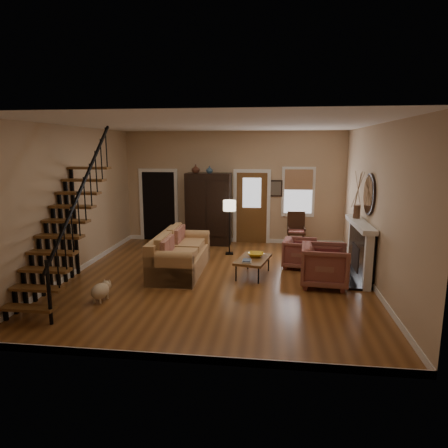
# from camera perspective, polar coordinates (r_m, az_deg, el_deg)

# --- Properties ---
(room) EXTENTS (7.00, 7.33, 3.30)m
(room) POSITION_cam_1_polar(r_m,az_deg,el_deg) (10.27, -1.91, 3.45)
(room) COLOR brown
(room) RESTS_ON ground
(staircase) EXTENTS (0.94, 2.80, 3.20)m
(staircase) POSITION_cam_1_polar(r_m,az_deg,el_deg) (8.13, -22.17, 1.32)
(staircase) COLOR brown
(staircase) RESTS_ON ground
(fireplace) EXTENTS (0.33, 1.95, 2.30)m
(fireplace) POSITION_cam_1_polar(r_m,az_deg,el_deg) (9.25, 19.07, -2.83)
(fireplace) COLOR black
(fireplace) RESTS_ON ground
(armoire) EXTENTS (1.30, 0.60, 2.10)m
(armoire) POSITION_cam_1_polar(r_m,az_deg,el_deg) (11.74, -2.22, 2.16)
(armoire) COLOR black
(armoire) RESTS_ON ground
(vase_a) EXTENTS (0.24, 0.24, 0.25)m
(vase_a) POSITION_cam_1_polar(r_m,az_deg,el_deg) (11.58, -4.07, 7.86)
(vase_a) COLOR #4C2619
(vase_a) RESTS_ON armoire
(vase_b) EXTENTS (0.20, 0.20, 0.21)m
(vase_b) POSITION_cam_1_polar(r_m,az_deg,el_deg) (11.51, -2.10, 7.77)
(vase_b) COLOR #334C60
(vase_b) RESTS_ON armoire
(sofa) EXTENTS (1.03, 2.35, 0.87)m
(sofa) POSITION_cam_1_polar(r_m,az_deg,el_deg) (9.26, -6.25, -4.19)
(sofa) COLOR tan
(sofa) RESTS_ON ground
(coffee_table) EXTENTS (0.84, 1.18, 0.41)m
(coffee_table) POSITION_cam_1_polar(r_m,az_deg,el_deg) (8.99, 4.15, -6.17)
(coffee_table) COLOR brown
(coffee_table) RESTS_ON ground
(bowl) EXTENTS (0.37, 0.37, 0.09)m
(bowl) POSITION_cam_1_polar(r_m,az_deg,el_deg) (9.06, 4.54, -4.39)
(bowl) COLOR gold
(bowl) RESTS_ON coffee_table
(books) EXTENTS (0.20, 0.27, 0.05)m
(books) POSITION_cam_1_polar(r_m,az_deg,el_deg) (8.64, 3.27, -5.27)
(books) COLOR beige
(books) RESTS_ON coffee_table
(armchair_left) EXTENTS (1.03, 1.00, 0.87)m
(armchair_left) POSITION_cam_1_polar(r_m,az_deg,el_deg) (8.54, 14.20, -5.79)
(armchair_left) COLOR maroon
(armchair_left) RESTS_ON ground
(armchair_right) EXTENTS (0.88, 0.86, 0.70)m
(armchair_right) POSITION_cam_1_polar(r_m,az_deg,el_deg) (9.71, 10.78, -4.13)
(armchair_right) COLOR maroon
(armchair_right) RESTS_ON ground
(floor_lamp) EXTENTS (0.37, 0.37, 1.46)m
(floor_lamp) POSITION_cam_1_polar(r_m,az_deg,el_deg) (10.64, 0.78, -0.50)
(floor_lamp) COLOR black
(floor_lamp) RESTS_ON ground
(side_chair) EXTENTS (0.54, 0.54, 1.02)m
(side_chair) POSITION_cam_1_polar(r_m,az_deg,el_deg) (11.50, 10.27, -0.93)
(side_chair) COLOR #331D10
(side_chair) RESTS_ON ground
(dog) EXTENTS (0.35, 0.52, 0.35)m
(dog) POSITION_cam_1_polar(r_m,az_deg,el_deg) (7.91, -17.27, -9.29)
(dog) COLOR beige
(dog) RESTS_ON ground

